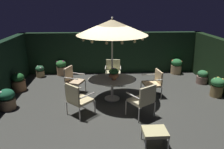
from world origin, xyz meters
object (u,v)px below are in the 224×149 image
(potted_plant_right_near, at_px, (217,86))
(potted_plant_front_corner, at_px, (61,67))
(patio_chair_north, at_px, (143,99))
(potted_plant_left_far, at_px, (18,82))
(patio_chair_northeast, at_px, (154,81))
(patio_chair_east, at_px, (113,70))
(potted_plant_back_right, at_px, (202,77))
(potted_plant_back_center, at_px, (176,66))
(centerpiece_planter, at_px, (114,73))
(patio_umbrella, at_px, (112,27))
(patio_dining_table, at_px, (112,82))
(patio_chair_south, at_px, (77,98))
(potted_plant_left_near, at_px, (40,71))
(potted_plant_right_far, at_px, (7,99))
(patio_chair_southeast, at_px, (73,79))
(ottoman_footrest, at_px, (155,132))

(potted_plant_right_near, bearing_deg, potted_plant_front_corner, 155.74)
(patio_chair_north, distance_m, potted_plant_left_far, 4.84)
(potted_plant_left_far, bearing_deg, patio_chair_northeast, -8.40)
(patio_chair_east, relative_size, potted_plant_back_right, 1.75)
(patio_chair_east, height_order, potted_plant_back_center, patio_chair_east)
(centerpiece_planter, xyz_separation_m, patio_chair_north, (0.77, -1.18, -0.40))
(patio_chair_north, bearing_deg, patio_umbrella, 122.68)
(centerpiece_planter, bearing_deg, potted_plant_right_near, 1.78)
(patio_dining_table, bearing_deg, potted_plant_left_far, 164.99)
(centerpiece_planter, bearing_deg, potted_plant_back_right, 20.43)
(patio_chair_south, xyz_separation_m, potted_plant_left_near, (-2.03, 3.55, -0.30))
(centerpiece_planter, xyz_separation_m, potted_plant_front_corner, (-2.23, 2.77, -0.62))
(potted_plant_left_near, distance_m, potted_plant_back_right, 6.97)
(potted_plant_left_near, relative_size, potted_plant_back_center, 0.73)
(centerpiece_planter, bearing_deg, potted_plant_front_corner, 128.85)
(potted_plant_front_corner, bearing_deg, patio_chair_east, -27.08)
(potted_plant_right_far, bearing_deg, patio_chair_south, -13.90)
(potted_plant_right_far, bearing_deg, patio_chair_east, 30.62)
(patio_chair_south, relative_size, potted_plant_left_near, 1.95)
(potted_plant_left_far, bearing_deg, potted_plant_back_center, 14.05)
(centerpiece_planter, height_order, potted_plant_back_right, centerpiece_planter)
(patio_chair_southeast, height_order, potted_plant_left_far, patio_chair_southeast)
(patio_chair_north, distance_m, potted_plant_back_right, 3.94)
(patio_chair_east, bearing_deg, ottoman_footrest, -79.76)
(ottoman_footrest, relative_size, potted_plant_right_near, 0.81)
(potted_plant_back_center, bearing_deg, ottoman_footrest, -113.92)
(centerpiece_planter, relative_size, potted_plant_left_near, 0.81)
(centerpiece_planter, distance_m, patio_chair_east, 1.64)
(patio_chair_east, distance_m, potted_plant_front_corner, 2.59)
(patio_chair_south, distance_m, potted_plant_left_far, 3.17)
(potted_plant_left_far, relative_size, potted_plant_right_far, 1.05)
(potted_plant_front_corner, bearing_deg, patio_chair_northeast, -34.01)
(potted_plant_right_far, xyz_separation_m, potted_plant_back_right, (7.10, 1.83, -0.06))
(potted_plant_left_far, xyz_separation_m, potted_plant_right_far, (0.16, -1.47, -0.00))
(potted_plant_front_corner, xyz_separation_m, potted_plant_back_center, (5.31, -0.09, 0.00))
(patio_umbrella, distance_m, patio_chair_east, 2.40)
(ottoman_footrest, bearing_deg, patio_umbrella, 108.49)
(patio_chair_north, xyz_separation_m, patio_chair_northeast, (0.68, 1.47, -0.05))
(patio_chair_east, relative_size, potted_plant_left_near, 1.87)
(patio_chair_southeast, height_order, potted_plant_right_far, patio_chair_southeast)
(patio_chair_north, distance_m, ottoman_footrest, 1.30)
(potted_plant_right_far, bearing_deg, potted_plant_left_near, 85.65)
(centerpiece_planter, height_order, potted_plant_left_near, centerpiece_planter)
(ottoman_footrest, bearing_deg, patio_chair_north, 91.57)
(potted_plant_back_right, bearing_deg, ottoman_footrest, -127.27)
(patio_umbrella, relative_size, potted_plant_left_far, 4.06)
(patio_umbrella, distance_m, potted_plant_front_corner, 4.03)
(patio_chair_south, xyz_separation_m, potted_plant_back_right, (4.84, 2.39, -0.30))
(ottoman_footrest, bearing_deg, patio_dining_table, 108.49)
(patio_umbrella, xyz_separation_m, potted_plant_right_near, (3.71, 0.02, -2.07))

